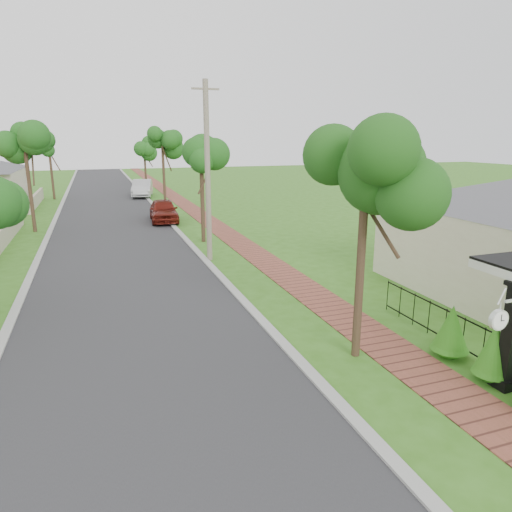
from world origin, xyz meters
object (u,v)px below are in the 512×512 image
parked_car_white (142,188)px  near_tree (366,173)px  utility_pole (208,172)px  station_clock (500,318)px  porch_post (510,342)px  parked_car_red (164,211)px

parked_car_white → near_tree: 35.91m
utility_pole → station_clock: (2.79, -13.50, -2.06)m
porch_post → station_clock: size_ratio=2.36×
near_tree → parked_car_red: bearing=94.9°
near_tree → station_clock: size_ratio=5.50×
parked_car_white → near_tree: bearing=-77.3°
utility_pole → station_clock: bearing=-78.3°
parked_car_white → utility_pole: bearing=-79.0°
porch_post → parked_car_white: 38.38m
parked_car_white → near_tree: size_ratio=0.83×
utility_pole → station_clock: size_ratio=7.40×
utility_pole → near_tree: bearing=-83.0°
parked_car_red → utility_pole: size_ratio=0.56×
parked_car_white → station_clock: size_ratio=4.57×
parked_car_red → utility_pole: (0.54, -10.80, 3.27)m
utility_pole → porch_post: bearing=-74.4°
porch_post → parked_car_red: bearing=99.9°
station_clock → parked_car_red: bearing=97.8°
porch_post → station_clock: (-0.86, -0.40, 0.83)m
porch_post → utility_pole: size_ratio=0.32×
parked_car_red → porch_post: bearing=-76.1°
porch_post → near_tree: size_ratio=0.43×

